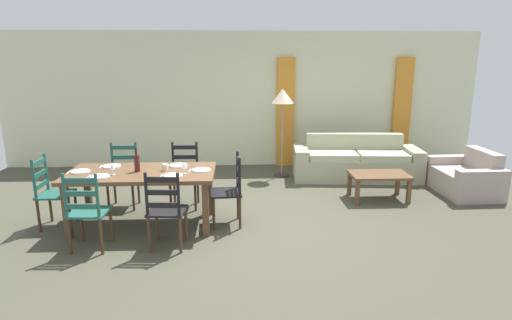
{
  "coord_description": "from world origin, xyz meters",
  "views": [
    {
      "loc": [
        -0.08,
        -5.27,
        2.2
      ],
      "look_at": [
        0.18,
        0.59,
        0.75
      ],
      "focal_mm": 29.35,
      "sensor_mm": 36.0,
      "label": 1
    }
  ],
  "objects_px": {
    "dining_chair_head_east": "(230,190)",
    "wine_glass_near_left": "(112,166)",
    "dining_table": "(142,178)",
    "wine_bottle": "(137,163)",
    "coffee_cup_primary": "(165,167)",
    "standing_lamp": "(283,101)",
    "dining_chair_near_right": "(166,210)",
    "dining_chair_far_right": "(184,175)",
    "wine_glass_near_right": "(184,165)",
    "dining_chair_far_left": "(123,175)",
    "dining_chair_near_left": "(87,211)",
    "couch": "(355,163)",
    "coffee_table": "(379,178)",
    "dining_chair_head_west": "(51,192)",
    "armchair_upholstered": "(468,178)"
  },
  "relations": [
    {
      "from": "dining_chair_head_east",
      "to": "wine_glass_near_left",
      "type": "relative_size",
      "value": 5.96
    },
    {
      "from": "dining_table",
      "to": "wine_bottle",
      "type": "height_order",
      "value": "wine_bottle"
    },
    {
      "from": "coffee_cup_primary",
      "to": "standing_lamp",
      "type": "bearing_deg",
      "value": 52.0
    },
    {
      "from": "dining_chair_near_right",
      "to": "dining_chair_far_right",
      "type": "bearing_deg",
      "value": 88.55
    },
    {
      "from": "dining_chair_near_right",
      "to": "wine_glass_near_right",
      "type": "xyz_separation_m",
      "value": [
        0.16,
        0.57,
        0.38
      ]
    },
    {
      "from": "dining_chair_far_left",
      "to": "dining_chair_head_east",
      "type": "bearing_deg",
      "value": -26.2
    },
    {
      "from": "dining_chair_far_left",
      "to": "standing_lamp",
      "type": "height_order",
      "value": "standing_lamp"
    },
    {
      "from": "dining_chair_far_right",
      "to": "wine_glass_near_left",
      "type": "height_order",
      "value": "dining_chair_far_right"
    },
    {
      "from": "dining_chair_near_left",
      "to": "couch",
      "type": "distance_m",
      "value": 4.84
    },
    {
      "from": "dining_table",
      "to": "coffee_cup_primary",
      "type": "relative_size",
      "value": 21.11
    },
    {
      "from": "dining_chair_far_left",
      "to": "wine_glass_near_right",
      "type": "bearing_deg",
      "value": -41.95
    },
    {
      "from": "dining_chair_far_left",
      "to": "dining_chair_near_right",
      "type": "bearing_deg",
      "value": -59.75
    },
    {
      "from": "dining_table",
      "to": "wine_bottle",
      "type": "xyz_separation_m",
      "value": [
        -0.05,
        -0.0,
        0.2
      ]
    },
    {
      "from": "dining_table",
      "to": "coffee_table",
      "type": "height_order",
      "value": "dining_table"
    },
    {
      "from": "dining_chair_far_right",
      "to": "coffee_table",
      "type": "height_order",
      "value": "dining_chair_far_right"
    },
    {
      "from": "dining_chair_far_right",
      "to": "dining_chair_near_right",
      "type": "bearing_deg",
      "value": -91.45
    },
    {
      "from": "wine_glass_near_right",
      "to": "couch",
      "type": "bearing_deg",
      "value": 38.37
    },
    {
      "from": "dining_table",
      "to": "couch",
      "type": "xyz_separation_m",
      "value": [
        3.44,
        2.13,
        -0.37
      ]
    },
    {
      "from": "wine_glass_near_left",
      "to": "couch",
      "type": "distance_m",
      "value": 4.43
    },
    {
      "from": "dining_table",
      "to": "wine_glass_near_right",
      "type": "bearing_deg",
      "value": -14.0
    },
    {
      "from": "dining_chair_head_west",
      "to": "standing_lamp",
      "type": "height_order",
      "value": "standing_lamp"
    },
    {
      "from": "coffee_cup_primary",
      "to": "armchair_upholstered",
      "type": "xyz_separation_m",
      "value": [
        4.75,
        1.13,
        -0.55
      ]
    },
    {
      "from": "dining_chair_near_left",
      "to": "coffee_table",
      "type": "height_order",
      "value": "dining_chair_near_left"
    },
    {
      "from": "dining_chair_head_west",
      "to": "armchair_upholstered",
      "type": "relative_size",
      "value": 0.81
    },
    {
      "from": "wine_bottle",
      "to": "armchair_upholstered",
      "type": "bearing_deg",
      "value": 12.87
    },
    {
      "from": "couch",
      "to": "standing_lamp",
      "type": "distance_m",
      "value": 1.77
    },
    {
      "from": "wine_glass_near_right",
      "to": "coffee_table",
      "type": "relative_size",
      "value": 0.18
    },
    {
      "from": "dining_table",
      "to": "wine_bottle",
      "type": "relative_size",
      "value": 6.01
    },
    {
      "from": "wine_bottle",
      "to": "coffee_cup_primary",
      "type": "distance_m",
      "value": 0.36
    },
    {
      "from": "wine_glass_near_right",
      "to": "couch",
      "type": "height_order",
      "value": "wine_glass_near_right"
    },
    {
      "from": "coffee_table",
      "to": "dining_chair_far_right",
      "type": "bearing_deg",
      "value": -177.0
    },
    {
      "from": "dining_chair_head_east",
      "to": "couch",
      "type": "height_order",
      "value": "dining_chair_head_east"
    },
    {
      "from": "wine_glass_near_right",
      "to": "standing_lamp",
      "type": "height_order",
      "value": "standing_lamp"
    },
    {
      "from": "dining_chair_far_left",
      "to": "couch",
      "type": "distance_m",
      "value": 4.13
    },
    {
      "from": "dining_chair_near_left",
      "to": "dining_chair_far_left",
      "type": "relative_size",
      "value": 1.0
    },
    {
      "from": "wine_bottle",
      "to": "armchair_upholstered",
      "type": "height_order",
      "value": "wine_bottle"
    },
    {
      "from": "dining_table",
      "to": "armchair_upholstered",
      "type": "xyz_separation_m",
      "value": [
        5.06,
        1.16,
        -0.41
      ]
    },
    {
      "from": "wine_glass_near_left",
      "to": "standing_lamp",
      "type": "height_order",
      "value": "standing_lamp"
    },
    {
      "from": "dining_chair_far_right",
      "to": "armchair_upholstered",
      "type": "distance_m",
      "value": 4.62
    },
    {
      "from": "dining_chair_far_left",
      "to": "couch",
      "type": "height_order",
      "value": "dining_chair_far_left"
    },
    {
      "from": "dining_chair_head_east",
      "to": "standing_lamp",
      "type": "xyz_separation_m",
      "value": [
        0.94,
        2.32,
        0.93
      ]
    },
    {
      "from": "dining_chair_near_left",
      "to": "wine_bottle",
      "type": "xyz_separation_m",
      "value": [
        0.43,
        0.71,
        0.39
      ]
    },
    {
      "from": "dining_chair_near_left",
      "to": "armchair_upholstered",
      "type": "bearing_deg",
      "value": 18.76
    },
    {
      "from": "dining_chair_far_left",
      "to": "coffee_cup_primary",
      "type": "distance_m",
      "value": 1.11
    },
    {
      "from": "couch",
      "to": "coffee_table",
      "type": "bearing_deg",
      "value": -88.42
    },
    {
      "from": "dining_chair_near_left",
      "to": "wine_glass_near_left",
      "type": "bearing_deg",
      "value": 74.45
    },
    {
      "from": "wine_glass_near_right",
      "to": "standing_lamp",
      "type": "distance_m",
      "value": 2.93
    },
    {
      "from": "dining_chair_head_west",
      "to": "dining_chair_near_right",
      "type": "bearing_deg",
      "value": -24.54
    },
    {
      "from": "dining_table",
      "to": "dining_chair_near_left",
      "type": "distance_m",
      "value": 0.88
    },
    {
      "from": "wine_bottle",
      "to": "wine_glass_near_left",
      "type": "xyz_separation_m",
      "value": [
        -0.27,
        -0.15,
        -0.01
      ]
    }
  ]
}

